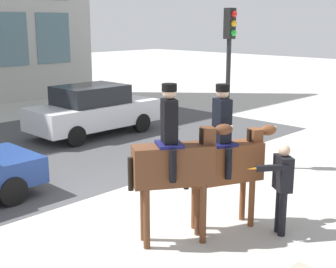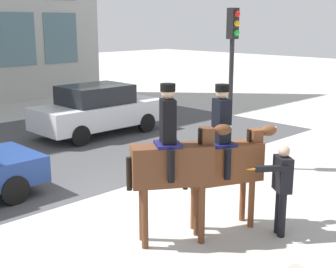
% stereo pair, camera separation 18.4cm
% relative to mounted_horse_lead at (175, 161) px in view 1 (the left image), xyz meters
% --- Properties ---
extents(ground_plane, '(80.00, 80.00, 0.00)m').
position_rel_mounted_horse_lead_xyz_m(ground_plane, '(0.40, 2.15, -1.41)').
color(ground_plane, '#B2AFA8').
extents(road_surface, '(18.05, 8.50, 0.01)m').
position_rel_mounted_horse_lead_xyz_m(road_surface, '(0.40, 6.90, -1.41)').
color(road_surface, '#444447').
rests_on(road_surface, ground_plane).
extents(mounted_horse_lead, '(1.57, 1.17, 2.67)m').
position_rel_mounted_horse_lead_xyz_m(mounted_horse_lead, '(0.00, 0.00, 0.00)').
color(mounted_horse_lead, '#59331E').
rests_on(mounted_horse_lead, ground_plane).
extents(mounted_horse_companion, '(1.72, 0.98, 2.59)m').
position_rel_mounted_horse_lead_xyz_m(mounted_horse_companion, '(1.04, -0.24, -0.12)').
color(mounted_horse_companion, brown).
rests_on(mounted_horse_companion, ground_plane).
extents(pedestrian_bystander, '(0.90, 0.52, 1.61)m').
position_rel_mounted_horse_lead_xyz_m(pedestrian_bystander, '(1.48, -1.11, -0.47)').
color(pedestrian_bystander, black).
rests_on(pedestrian_bystander, ground_plane).
extents(street_car_far_lane, '(4.26, 1.91, 1.63)m').
position_rel_mounted_horse_lead_xyz_m(street_car_far_lane, '(3.70, 7.22, -0.58)').
color(street_car_far_lane, silver).
rests_on(street_car_far_lane, ground_plane).
extents(traffic_light, '(0.24, 0.29, 3.93)m').
position_rel_mounted_horse_lead_xyz_m(traffic_light, '(3.91, 1.92, 1.23)').
color(traffic_light, black).
rests_on(traffic_light, ground_plane).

